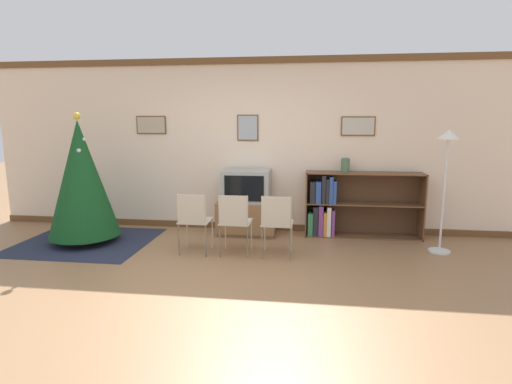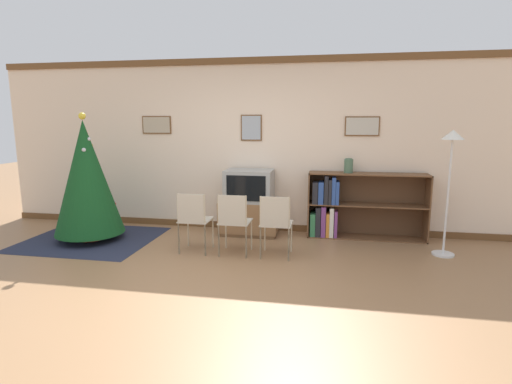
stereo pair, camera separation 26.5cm
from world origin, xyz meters
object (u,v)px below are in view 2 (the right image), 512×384
at_px(folding_chair_left, 194,218).
at_px(folding_chair_right, 276,222).
at_px(christmas_tree, 87,178).
at_px(bookshelf, 346,207).
at_px(vase, 349,165).
at_px(tv_console, 249,217).
at_px(standing_lamp, 451,160).
at_px(television, 249,186).
at_px(folding_chair_center, 234,220).

distance_m(folding_chair_left, folding_chair_right, 1.09).
distance_m(christmas_tree, bookshelf, 3.84).
distance_m(christmas_tree, vase, 3.84).
height_order(folding_chair_left, bookshelf, bookshelf).
distance_m(tv_console, standing_lamp, 2.93).
xyz_separation_m(christmas_tree, vase, (3.74, 0.84, 0.16)).
bearing_deg(bookshelf, tv_console, -176.29).
bearing_deg(standing_lamp, bookshelf, 153.19).
bearing_deg(television, folding_chair_center, -90.00).
height_order(bookshelf, standing_lamp, standing_lamp).
relative_size(television, folding_chair_center, 0.87).
bearing_deg(standing_lamp, vase, 152.16).
distance_m(tv_console, bookshelf, 1.48).
distance_m(television, folding_chair_left, 1.20).
xyz_separation_m(tv_console, vase, (1.48, 0.11, 0.83)).
bearing_deg(bookshelf, folding_chair_center, -142.34).
distance_m(folding_chair_left, vase, 2.41).
relative_size(folding_chair_center, folding_chair_right, 1.00).
bearing_deg(christmas_tree, vase, 12.64).
xyz_separation_m(christmas_tree, television, (2.26, 0.72, -0.16)).
relative_size(bookshelf, vase, 8.12).
bearing_deg(christmas_tree, bookshelf, 12.45).
relative_size(television, bookshelf, 0.41).
xyz_separation_m(tv_console, bookshelf, (1.46, 0.09, 0.20)).
relative_size(folding_chair_right, standing_lamp, 0.50).
bearing_deg(vase, christmas_tree, -167.36).
xyz_separation_m(folding_chair_left, folding_chair_center, (0.55, 0.00, 0.00)).
height_order(christmas_tree, standing_lamp, christmas_tree).
bearing_deg(bookshelf, television, -176.19).
distance_m(tv_console, vase, 1.70).
bearing_deg(folding_chair_right, folding_chair_left, 180.00).
xyz_separation_m(christmas_tree, folding_chair_left, (1.72, -0.30, -0.45)).
bearing_deg(tv_console, folding_chair_center, -90.00).
bearing_deg(folding_chair_right, christmas_tree, 173.81).
relative_size(christmas_tree, vase, 8.70).
bearing_deg(folding_chair_left, vase, 29.45).
bearing_deg(vase, folding_chair_center, -142.31).
height_order(tv_console, bookshelf, bookshelf).
height_order(television, folding_chair_center, television).
bearing_deg(folding_chair_center, tv_console, 90.00).
bearing_deg(folding_chair_center, folding_chair_left, 180.00).
height_order(television, folding_chair_right, television).
relative_size(folding_chair_center, standing_lamp, 0.50).
distance_m(folding_chair_left, bookshelf, 2.30).
distance_m(tv_console, folding_chair_center, 1.05).
distance_m(christmas_tree, folding_chair_center, 2.33).
bearing_deg(television, folding_chair_left, -117.93).
bearing_deg(tv_console, christmas_tree, -162.18).
height_order(christmas_tree, tv_console, christmas_tree).
height_order(folding_chair_center, vase, vase).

